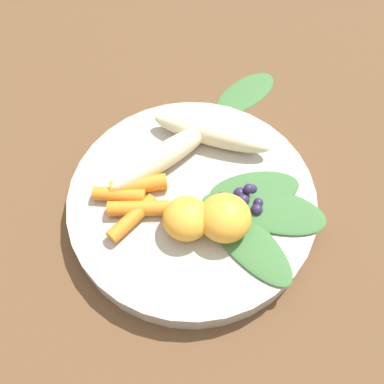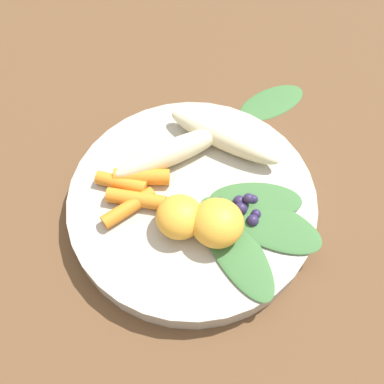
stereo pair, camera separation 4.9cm
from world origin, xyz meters
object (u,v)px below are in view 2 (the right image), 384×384
at_px(banana_peeled_left, 172,152).
at_px(banana_peeled_right, 224,137).
at_px(kale_leaf_stray, 272,101).
at_px(orange_segment_near, 217,223).
at_px(bowl, 192,203).

bearing_deg(banana_peeled_left, banana_peeled_right, 172.58).
relative_size(banana_peeled_right, kale_leaf_stray, 1.43).
bearing_deg(banana_peeled_right, banana_peeled_left, 50.47).
bearing_deg(orange_segment_near, banana_peeled_right, -75.45).
height_order(banana_peeled_left, kale_leaf_stray, banana_peeled_left).
bearing_deg(banana_peeled_right, kale_leaf_stray, -97.36).
bearing_deg(banana_peeled_left, orange_segment_near, 90.45).
bearing_deg(banana_peeled_right, orange_segment_near, 115.02).
distance_m(bowl, kale_leaf_stray, 0.19).
bearing_deg(banana_peeled_right, bowl, 93.33).
xyz_separation_m(banana_peeled_left, banana_peeled_right, (-0.05, -0.04, 0.00)).
distance_m(bowl, banana_peeled_right, 0.09).
height_order(banana_peeled_left, banana_peeled_right, same).
height_order(bowl, banana_peeled_left, banana_peeled_left).
distance_m(bowl, banana_peeled_left, 0.06).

